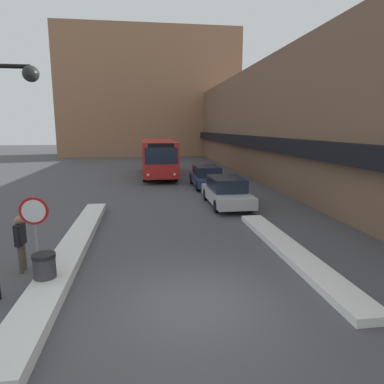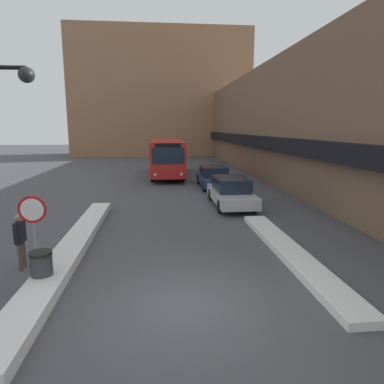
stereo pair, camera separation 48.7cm
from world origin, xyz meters
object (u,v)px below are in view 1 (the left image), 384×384
object	(u,v)px
parked_car_front	(226,191)
stop_sign	(35,220)
parked_car_middle	(207,177)
city_bus	(158,157)
pedestrian	(20,239)
trash_bin	(45,271)

from	to	relation	value
parked_car_front	stop_sign	size ratio (longest dim) A/B	2.11
parked_car_front	parked_car_middle	size ratio (longest dim) A/B	1.03
parked_car_front	parked_car_middle	xyz separation A→B (m)	(0.00, 5.81, -0.01)
city_bus	pedestrian	distance (m)	20.20
stop_sign	trash_bin	size ratio (longest dim) A/B	2.42
parked_car_middle	pedestrian	xyz separation A→B (m)	(-7.92, -13.42, 0.25)
city_bus	parked_car_front	world-z (taller)	city_bus
parked_car_front	stop_sign	xyz separation A→B (m)	(-7.33, -8.12, 0.90)
city_bus	parked_car_middle	distance (m)	6.98
stop_sign	pedestrian	distance (m)	1.02
parked_car_front	parked_car_middle	world-z (taller)	parked_car_front
pedestrian	trash_bin	bearing A→B (deg)	37.57
parked_car_front	stop_sign	bearing A→B (deg)	-132.09
parked_car_middle	pedestrian	distance (m)	15.59
parked_car_middle	pedestrian	size ratio (longest dim) A/B	2.84
parked_car_front	trash_bin	bearing A→B (deg)	-128.21
city_bus	parked_car_middle	xyz separation A→B (m)	(3.12, -6.18, -0.92)
city_bus	trash_bin	distance (m)	21.22
city_bus	stop_sign	xyz separation A→B (m)	(-4.21, -20.11, -0.00)
city_bus	parked_car_front	xyz separation A→B (m)	(3.12, -11.99, -0.91)
parked_car_middle	city_bus	bearing A→B (deg)	116.80
parked_car_middle	trash_bin	xyz separation A→B (m)	(-6.96, -14.65, -0.27)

